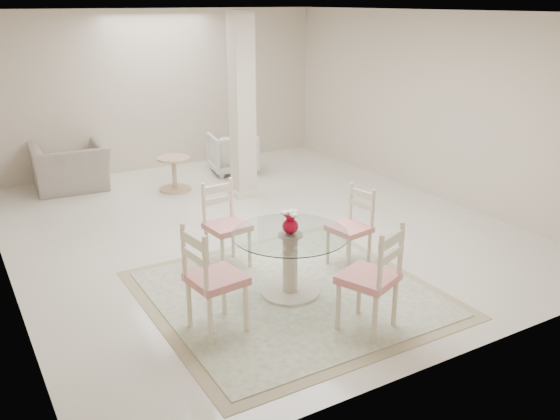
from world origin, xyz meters
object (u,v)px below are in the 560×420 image
dining_table (290,264)px  dining_chair_east (354,221)px  red_vase (290,222)px  dining_chair_south (376,271)px  armchair_white (233,153)px  dining_chair_north (224,218)px  side_table (174,175)px  dining_chair_west (209,272)px  recliner_taupe (70,167)px  column (242,107)px

dining_table → dining_chair_east: (0.98, 0.26, 0.18)m
red_vase → dining_chair_south: size_ratio=0.22×
red_vase → dining_chair_east: (0.98, 0.26, -0.26)m
dining_chair_south → armchair_white: 5.49m
dining_chair_north → dining_chair_south: bearing=-80.3°
dining_chair_north → side_table: 2.98m
dining_chair_west → recliner_taupe: bearing=-5.3°
column → dining_table: bearing=-108.9°
dining_table → armchair_white: armchair_white is taller
dining_table → dining_chair_west: 1.05m
recliner_taupe → armchair_white: size_ratio=1.46×
dining_table → red_vase: red_vase is taller
dining_table → recliner_taupe: bearing=103.5°
recliner_taupe → column: bearing=147.4°
armchair_white → dining_chair_north: bearing=72.9°
column → dining_chair_north: column is taller
dining_table → dining_chair_west: size_ratio=1.02×
dining_chair_north → side_table: bearing=74.5°
dining_chair_west → side_table: (1.24, 4.16, -0.35)m
dining_chair_east → recliner_taupe: 4.97m
red_vase → dining_chair_west: (-0.99, -0.26, -0.19)m
dining_table → dining_chair_east: size_ratio=1.16×
column → red_vase: column is taller
dining_table → column: bearing=71.1°
recliner_taupe → dining_chair_west: bearing=95.2°
red_vase → dining_chair_north: (-0.26, 0.98, -0.23)m
dining_chair_east → dining_chair_south: 1.43m
red_vase → dining_chair_west: size_ratio=0.22×
dining_chair_south → recliner_taupe: size_ratio=1.01×
dining_chair_east → recliner_taupe: bearing=-164.2°
armchair_white → side_table: armchair_white is taller
dining_chair_east → dining_table: bearing=-84.5°
dining_chair_east → side_table: size_ratio=1.87×
red_vase → dining_chair_east: 1.05m
column → dining_table: column is taller
armchair_white → red_vase: bearing=81.4°
dining_chair_east → dining_chair_north: size_ratio=0.94×
column → recliner_taupe: (-2.21, 1.61, -0.99)m
dining_table → armchair_white: bearing=71.2°
dining_chair_north → dining_chair_south: 2.04m
armchair_white → dining_chair_west: bearing=72.0°
red_vase → dining_chair_south: bearing=-74.2°
column → dining_chair_west: 4.05m
red_vase → dining_chair_west: dining_chair_west is taller
dining_chair_east → dining_chair_west: dining_chair_west is taller
dining_chair_north → column: bearing=52.7°
dining_chair_east → armchair_white: 4.14m
dining_chair_east → recliner_taupe: size_ratio=0.89×
column → recliner_taupe: 2.91m
armchair_white → dining_chair_east: bearing=93.1°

